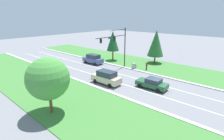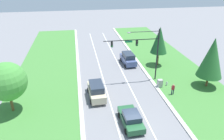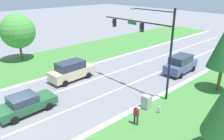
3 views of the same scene
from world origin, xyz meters
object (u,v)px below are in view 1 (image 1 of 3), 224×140
oak_near_left_tree (48,79)px  forest_sedan (152,83)px  pedestrian (147,66)px  fire_hydrant (136,66)px  traffic_signal_mast (118,42)px  champagne_suv (106,77)px  conifer_near_right_tree (113,41)px  utility_cabinet (134,66)px  slate_blue_suv (93,59)px  conifer_far_right_tree (156,43)px

oak_near_left_tree → forest_sedan: bearing=-20.0°
pedestrian → fire_hydrant: 2.67m
traffic_signal_mast → champagne_suv: bearing=-152.6°
conifer_near_right_tree → oak_near_left_tree: size_ratio=1.12×
utility_cabinet → fire_hydrant: bearing=10.2°
slate_blue_suv → pedestrian: (3.52, -11.90, -0.14)m
champagne_suv → conifer_far_right_tree: bearing=-1.4°
utility_cabinet → fire_hydrant: (1.19, 0.21, -0.28)m
slate_blue_suv → utility_cabinet: (2.56, -9.52, -0.45)m
pedestrian → conifer_far_right_tree: (6.09, 1.49, 3.70)m
champagne_suv → forest_sedan: champagne_suv is taller
traffic_signal_mast → utility_cabinet: bearing=-50.8°
pedestrian → oak_near_left_tree: bearing=-6.6°
slate_blue_suv → conifer_near_right_tree: conifer_near_right_tree is taller
slate_blue_suv → conifer_far_right_tree: 14.60m
conifer_near_right_tree → conifer_far_right_tree: (4.44, -8.93, -0.15)m
oak_near_left_tree → fire_hydrant: bearing=7.8°
utility_cabinet → conifer_far_right_tree: size_ratio=0.17×
traffic_signal_mast → conifer_far_right_tree: (9.18, -3.49, -0.84)m
oak_near_left_tree → slate_blue_suv: bearing=34.9°
oak_near_left_tree → champagne_suv: bearing=7.9°
fire_hydrant → conifer_far_right_tree: size_ratio=0.09×
pedestrian → conifer_far_right_tree: size_ratio=0.22×
utility_cabinet → conifer_near_right_tree: 9.42m
pedestrian → conifer_near_right_tree: (1.65, 10.42, 3.85)m
slate_blue_suv → pedestrian: slate_blue_suv is taller
fire_hydrant → conifer_near_right_tree: (1.42, 7.83, 4.44)m
forest_sedan → oak_near_left_tree: bearing=157.4°
utility_cabinet → fire_hydrant: 1.24m
utility_cabinet → conifer_far_right_tree: (7.05, -0.88, 4.01)m
champagne_suv → oak_near_left_tree: 11.06m
forest_sedan → fire_hydrant: 10.96m
slate_blue_suv → conifer_far_right_tree: bearing=-50.5°
fire_hydrant → oak_near_left_tree: size_ratio=0.11×
traffic_signal_mast → slate_blue_suv: traffic_signal_mast is taller
fire_hydrant → conifer_far_right_tree: bearing=-10.6°
utility_cabinet → oak_near_left_tree: bearing=-172.3°
pedestrian → forest_sedan: bearing=28.6°
slate_blue_suv → traffic_signal_mast: bearing=-89.6°
fire_hydrant → conifer_far_right_tree: 7.35m
champagne_suv → pedestrian: bearing=-8.7°
slate_blue_suv → conifer_far_right_tree: size_ratio=0.67×
champagne_suv → slate_blue_suv: bearing=54.3°
traffic_signal_mast → conifer_far_right_tree: bearing=-20.8°
conifer_near_right_tree → champagne_suv: bearing=-142.7°
conifer_far_right_tree → pedestrian: bearing=-166.2°
traffic_signal_mast → conifer_far_right_tree: traffic_signal_mast is taller
champagne_suv → conifer_far_right_tree: conifer_far_right_tree is taller
forest_sedan → pedestrian: pedestrian is taller
forest_sedan → conifer_far_right_tree: 15.54m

